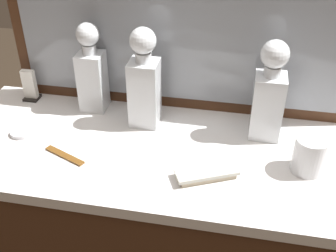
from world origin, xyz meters
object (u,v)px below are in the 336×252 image
(crystal_decanter_far_right, at_px, (92,76))
(tortoiseshell_comb, at_px, (65,156))
(porcelain_dish, at_px, (22,132))
(napkin_holder, at_px, (30,87))
(silver_brush_right, at_px, (207,174))
(crystal_decanter_front, at_px, (144,87))
(crystal_decanter_rear, at_px, (268,99))
(crystal_tumbler_far_left, at_px, (309,156))

(crystal_decanter_far_right, relative_size, tortoiseshell_comb, 2.20)
(porcelain_dish, height_order, napkin_holder, napkin_holder)
(silver_brush_right, bearing_deg, napkin_holder, 155.09)
(crystal_decanter_front, height_order, tortoiseshell_comb, crystal_decanter_front)
(silver_brush_right, relative_size, napkin_holder, 1.62)
(crystal_decanter_rear, relative_size, crystal_decanter_far_right, 1.03)
(crystal_decanter_far_right, xyz_separation_m, crystal_tumbler_far_left, (0.68, -0.21, -0.07))
(crystal_tumbler_far_left, height_order, napkin_holder, napkin_holder)
(porcelain_dish, xyz_separation_m, tortoiseshell_comb, (0.17, -0.08, -0.00))
(tortoiseshell_comb, height_order, napkin_holder, napkin_holder)
(crystal_tumbler_far_left, bearing_deg, crystal_decanter_far_right, 163.04)
(crystal_decanter_rear, xyz_separation_m, crystal_decanter_far_right, (-0.56, 0.05, -0.00))
(crystal_decanter_front, bearing_deg, crystal_decanter_rear, 0.41)
(crystal_tumbler_far_left, relative_size, tortoiseshell_comb, 0.77)
(porcelain_dish, distance_m, napkin_holder, 0.22)
(tortoiseshell_comb, bearing_deg, crystal_tumbler_far_left, 5.84)
(porcelain_dish, bearing_deg, crystal_decanter_far_right, 48.47)
(crystal_decanter_rear, bearing_deg, porcelain_dish, -169.28)
(crystal_decanter_rear, bearing_deg, napkin_holder, 175.20)
(crystal_decanter_front, relative_size, porcelain_dish, 4.30)
(silver_brush_right, height_order, tortoiseshell_comb, silver_brush_right)
(crystal_decanter_rear, relative_size, napkin_holder, 2.80)
(crystal_decanter_rear, distance_m, silver_brush_right, 0.30)
(crystal_decanter_far_right, distance_m, silver_brush_right, 0.52)
(crystal_decanter_front, distance_m, napkin_holder, 0.44)
(porcelain_dish, bearing_deg, tortoiseshell_comb, -25.88)
(crystal_tumbler_far_left, distance_m, napkin_holder, 0.94)
(silver_brush_right, bearing_deg, crystal_decanter_front, 133.93)
(crystal_tumbler_far_left, relative_size, silver_brush_right, 0.59)
(crystal_decanter_far_right, relative_size, silver_brush_right, 1.68)
(crystal_decanter_far_right, bearing_deg, porcelain_dish, -131.53)
(crystal_decanter_front, relative_size, crystal_tumbler_far_left, 3.04)
(crystal_decanter_far_right, bearing_deg, napkin_holder, 176.77)
(napkin_holder, bearing_deg, crystal_decanter_front, -9.29)
(crystal_decanter_far_right, height_order, crystal_tumbler_far_left, crystal_decanter_far_right)
(porcelain_dish, bearing_deg, napkin_holder, 108.32)
(silver_brush_right, bearing_deg, crystal_decanter_rear, 57.74)
(silver_brush_right, bearing_deg, crystal_tumbler_far_left, 17.12)
(crystal_decanter_rear, height_order, crystal_decanter_far_right, crystal_decanter_rear)
(crystal_decanter_front, bearing_deg, napkin_holder, 170.71)
(crystal_tumbler_far_left, xyz_separation_m, silver_brush_right, (-0.27, -0.08, -0.04))
(tortoiseshell_comb, bearing_deg, porcelain_dish, 154.12)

